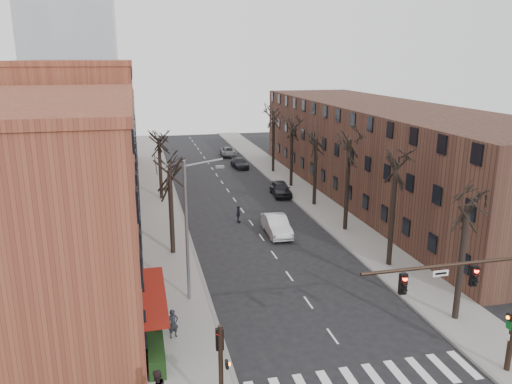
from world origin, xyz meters
TOP-DOWN VIEW (x-y plane):
  - ground at (0.00, 0.00)m, footprint 160.00×160.00m
  - sidewalk_left at (-8.00, 35.00)m, footprint 4.00×90.00m
  - sidewalk_right at (8.00, 35.00)m, footprint 4.00×90.00m
  - building_left_near at (-16.00, 15.00)m, footprint 12.00×26.00m
  - building_left_far at (-16.00, 44.00)m, footprint 12.00×28.00m
  - building_right at (16.00, 30.00)m, footprint 12.00×50.00m
  - awning_left at (-9.40, 6.00)m, footprint 1.20×7.00m
  - hedge at (-9.50, 5.00)m, footprint 0.80×6.00m
  - tree_right_a at (7.60, 4.00)m, footprint 5.20×5.20m
  - tree_right_b at (7.60, 12.00)m, footprint 5.20×5.20m
  - tree_right_c at (7.60, 20.00)m, footprint 5.20×5.20m
  - tree_right_d at (7.60, 28.00)m, footprint 5.20×5.20m
  - tree_right_e at (7.60, 36.00)m, footprint 5.20×5.20m
  - tree_right_f at (7.60, 44.00)m, footprint 5.20×5.20m
  - tree_left_a at (-7.60, 18.00)m, footprint 5.20×5.20m
  - tree_left_b at (-7.60, 34.00)m, footprint 5.20×5.20m
  - signal_mast_arm at (5.45, -1.00)m, footprint 8.14×0.30m
  - signal_pole_left at (-6.99, -0.95)m, footprint 0.47×0.44m
  - streetlight at (-7.03, 10.00)m, footprint 2.45×0.22m
  - silver_sedan at (1.42, 20.43)m, footprint 1.89×5.09m
  - parked_car_near at (5.30, 32.48)m, footprint 2.18×4.79m
  - parked_car_mid at (3.80, 47.71)m, footprint 2.06×4.61m
  - parked_car_far at (3.80, 56.47)m, footprint 2.51×4.93m
  - pedestrian_a at (-8.49, 5.70)m, footprint 0.68×0.56m
  - pedestrian_crossing at (-1.12, 24.36)m, footprint 0.71×1.01m

SIDE VIEW (x-z plane):
  - ground at x=0.00m, z-range 0.00..0.00m
  - awning_left at x=-9.40m, z-range -0.07..0.07m
  - tree_right_a at x=7.60m, z-range -5.00..5.00m
  - tree_right_b at x=7.60m, z-range -5.40..5.40m
  - tree_right_c at x=7.60m, z-range -5.80..5.80m
  - tree_right_d at x=7.60m, z-range -5.00..5.00m
  - tree_right_e at x=7.60m, z-range -5.40..5.40m
  - tree_right_f at x=7.60m, z-range -5.80..5.80m
  - tree_left_a at x=-7.60m, z-range -4.75..4.75m
  - tree_left_b at x=-7.60m, z-range -4.75..4.75m
  - sidewalk_left at x=-8.00m, z-range 0.00..0.15m
  - sidewalk_right at x=8.00m, z-range 0.00..0.15m
  - hedge at x=-9.50m, z-range 0.15..1.15m
  - parked_car_mid at x=3.80m, z-range 0.00..1.31m
  - parked_car_far at x=3.80m, z-range 0.00..1.33m
  - parked_car_near at x=5.30m, z-range 0.00..1.59m
  - pedestrian_crossing at x=-1.12m, z-range 0.00..1.60m
  - silver_sedan at x=1.42m, z-range 0.00..1.66m
  - pedestrian_a at x=-8.49m, z-range 0.15..1.75m
  - signal_pole_left at x=-6.99m, z-range 0.41..4.81m
  - signal_mast_arm at x=5.45m, z-range 0.80..8.00m
  - building_right at x=16.00m, z-range 0.00..10.00m
  - streetlight at x=-7.03m, z-range 0.50..9.53m
  - building_left_near at x=-16.00m, z-range 0.00..12.00m
  - building_left_far at x=-16.00m, z-range 0.00..14.00m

